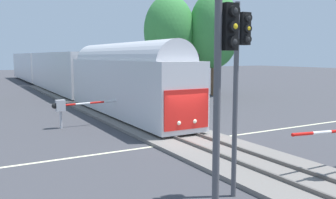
{
  "coord_description": "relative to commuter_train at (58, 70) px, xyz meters",
  "views": [
    {
      "loc": [
        -10.12,
        -15.67,
        4.52
      ],
      "look_at": [
        0.01,
        2.36,
        2.0
      ],
      "focal_mm": 38.38,
      "sensor_mm": 36.0,
      "label": 1
    }
  ],
  "objects": [
    {
      "name": "road_centre_stripe",
      "position": [
        -0.0,
        -30.66,
        -2.72
      ],
      "size": [
        44.0,
        0.2,
        0.01
      ],
      "color": "beige",
      "rests_on": "ground"
    },
    {
      "name": "maple_right_background",
      "position": [
        14.53,
        -13.07,
        4.67
      ],
      "size": [
        5.73,
        5.73,
        11.76
      ],
      "color": "brown",
      "rests_on": "ground"
    },
    {
      "name": "traffic_signal_median",
      "position": [
        -2.67,
        -37.64,
        1.38
      ],
      "size": [
        0.53,
        0.38,
        6.16
      ],
      "color": "#4C4C51",
      "rests_on": "ground"
    },
    {
      "name": "railway_track",
      "position": [
        -0.0,
        -30.66,
        -2.63
      ],
      "size": [
        4.4,
        80.0,
        0.32
      ],
      "color": "slate",
      "rests_on": "ground"
    },
    {
      "name": "traffic_signal_far_side",
      "position": [
        5.97,
        -22.15,
        0.61
      ],
      "size": [
        0.53,
        0.38,
        4.98
      ],
      "color": "#4C4C51",
      "rests_on": "ground"
    },
    {
      "name": "ground_plane",
      "position": [
        -0.0,
        -30.66,
        -2.73
      ],
      "size": [
        220.0,
        220.0,
        0.0
      ],
      "primitive_type": "plane",
      "color": "#3D3D42"
    },
    {
      "name": "crossing_gate_far",
      "position": [
        -4.62,
        -23.79,
        -1.33
      ],
      "size": [
        5.3,
        0.4,
        1.8
      ],
      "color": "#B7B7BC",
      "rests_on": "ground"
    },
    {
      "name": "traffic_signal_near_left",
      "position": [
        -5.31,
        -40.18,
        1.24
      ],
      "size": [
        0.53,
        0.38,
        5.94
      ],
      "color": "#4C4C51",
      "rests_on": "ground"
    },
    {
      "name": "oak_far_right",
      "position": [
        10.13,
        -10.55,
        4.53
      ],
      "size": [
        5.75,
        5.75,
        11.31
      ],
      "color": "#4C3828",
      "rests_on": "ground"
    },
    {
      "name": "commuter_train",
      "position": [
        0.0,
        0.0,
        0.0
      ],
      "size": [
        3.04,
        64.72,
        5.16
      ],
      "color": "silver",
      "rests_on": "railway_track"
    }
  ]
}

